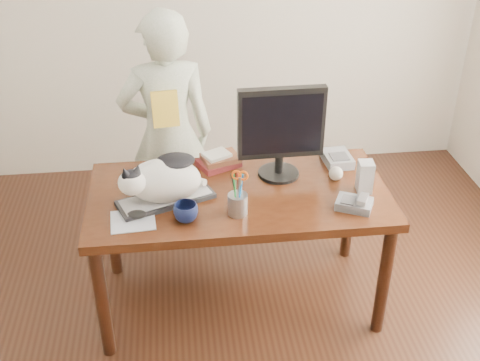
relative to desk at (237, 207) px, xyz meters
name	(u,v)px	position (x,y,z in m)	size (l,w,h in m)	color
room	(256,144)	(0.00, -0.68, 0.75)	(4.50, 4.50, 4.50)	black
desk	(237,207)	(0.00, 0.00, 0.00)	(1.60, 0.80, 0.75)	black
keyboard	(166,199)	(-0.39, -0.13, 0.16)	(0.53, 0.36, 0.03)	black
cat	(162,179)	(-0.40, -0.14, 0.29)	(0.47, 0.36, 0.28)	white
monitor	(281,128)	(0.24, 0.05, 0.45)	(0.47, 0.23, 0.53)	black
pen_cup	(238,202)	(-0.03, -0.28, 0.22)	(0.12, 0.12, 0.25)	#99999E
mousepad	(133,220)	(-0.55, -0.29, 0.15)	(0.23, 0.21, 0.00)	silver
mouse	(137,215)	(-0.53, -0.27, 0.17)	(0.10, 0.07, 0.04)	black
coffee_mug	(186,212)	(-0.29, -0.31, 0.20)	(0.12, 0.12, 0.10)	#0C1333
phone	(355,203)	(0.57, -0.30, 0.17)	(0.22, 0.19, 0.08)	slate
speaker	(365,177)	(0.66, -0.14, 0.23)	(0.08, 0.09, 0.17)	#9D9DA0
baseball	(336,173)	(0.54, -0.02, 0.19)	(0.08, 0.08, 0.08)	beige
book_stack	(219,160)	(-0.08, 0.21, 0.18)	(0.27, 0.24, 0.08)	#4E1516
calculator	(337,159)	(0.60, 0.17, 0.18)	(0.16, 0.21, 0.06)	slate
person	(168,136)	(-0.37, 0.54, 0.19)	(0.58, 0.38, 1.58)	white
held_book	(165,109)	(-0.37, 0.37, 0.45)	(0.16, 0.11, 0.21)	yellow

